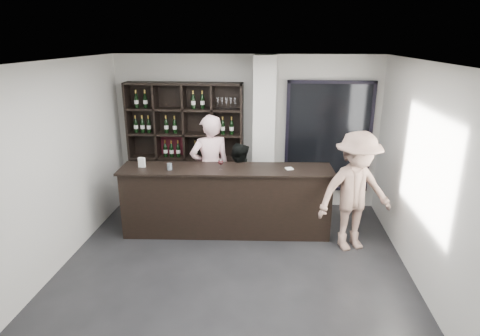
# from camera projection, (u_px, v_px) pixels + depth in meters

# --- Properties ---
(floor) EXTENTS (5.00, 5.50, 0.01)m
(floor) POSITION_uv_depth(u_px,v_px,m) (231.00, 279.00, 5.55)
(floor) COLOR black
(floor) RESTS_ON ground
(wine_shelf) EXTENTS (2.20, 0.35, 2.40)m
(wine_shelf) POSITION_uv_depth(u_px,v_px,m) (186.00, 146.00, 7.70)
(wine_shelf) COLOR black
(wine_shelf) RESTS_ON floor
(structural_column) EXTENTS (0.40, 0.40, 2.90)m
(structural_column) POSITION_uv_depth(u_px,v_px,m) (264.00, 136.00, 7.41)
(structural_column) COLOR silver
(structural_column) RESTS_ON floor
(glass_panel) EXTENTS (1.60, 0.08, 2.10)m
(glass_panel) POSITION_uv_depth(u_px,v_px,m) (328.00, 137.00, 7.53)
(glass_panel) COLOR black
(glass_panel) RESTS_ON floor
(tasting_counter) EXTENTS (3.49, 0.72, 1.15)m
(tasting_counter) POSITION_uv_depth(u_px,v_px,m) (226.00, 201.00, 6.72)
(tasting_counter) COLOR black
(tasting_counter) RESTS_ON floor
(taster_pink) EXTENTS (0.84, 0.71, 1.95)m
(taster_pink) POSITION_uv_depth(u_px,v_px,m) (210.00, 169.00, 7.04)
(taster_pink) COLOR beige
(taster_pink) RESTS_ON floor
(taster_black) EXTENTS (0.88, 0.80, 1.46)m
(taster_black) POSITION_uv_depth(u_px,v_px,m) (239.00, 183.00, 7.08)
(taster_black) COLOR black
(taster_black) RESTS_ON floor
(customer) EXTENTS (1.38, 1.07, 1.89)m
(customer) POSITION_uv_depth(u_px,v_px,m) (355.00, 192.00, 6.10)
(customer) COLOR #917062
(customer) RESTS_ON floor
(wine_glass) EXTENTS (0.10, 0.10, 0.21)m
(wine_glass) POSITION_uv_depth(u_px,v_px,m) (221.00, 163.00, 6.45)
(wine_glass) COLOR white
(wine_glass) RESTS_ON tasting_counter
(spit_cup) EXTENTS (0.10, 0.10, 0.11)m
(spit_cup) POSITION_uv_depth(u_px,v_px,m) (170.00, 167.00, 6.45)
(spit_cup) COLOR #A2B5C3
(spit_cup) RESTS_ON tasting_counter
(napkin_stack) EXTENTS (0.14, 0.14, 0.02)m
(napkin_stack) POSITION_uv_depth(u_px,v_px,m) (289.00, 169.00, 6.50)
(napkin_stack) COLOR white
(napkin_stack) RESTS_ON tasting_counter
(card_stand) EXTENTS (0.12, 0.07, 0.16)m
(card_stand) POSITION_uv_depth(u_px,v_px,m) (142.00, 162.00, 6.58)
(card_stand) COLOR white
(card_stand) RESTS_ON tasting_counter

